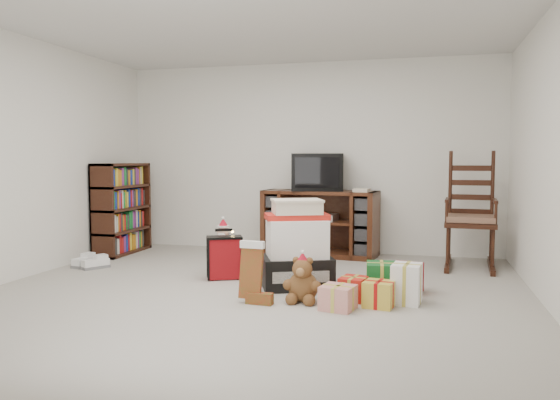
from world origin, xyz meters
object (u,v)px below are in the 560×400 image
(red_suitcase, at_px, (225,257))
(teddy_bear, at_px, (303,282))
(santa_figurine, at_px, (305,252))
(mrs_claus_figurine, at_px, (223,252))
(sneaker_pair, at_px, (90,263))
(tv_stand, at_px, (320,223))
(bookshelf, at_px, (122,210))
(crt_television, at_px, (318,172))
(gift_pile, at_px, (297,250))
(gift_cluster, at_px, (378,286))
(rocking_chair, at_px, (470,226))

(red_suitcase, distance_m, teddy_bear, 1.19)
(santa_figurine, height_order, mrs_claus_figurine, mrs_claus_figurine)
(santa_figurine, relative_size, sneaker_pair, 1.36)
(tv_stand, distance_m, teddy_bear, 2.34)
(bookshelf, bearing_deg, crt_television, 11.38)
(teddy_bear, xyz_separation_m, santa_figurine, (-0.26, 1.29, 0.04))
(bookshelf, distance_m, red_suitcase, 2.19)
(gift_pile, relative_size, crt_television, 1.18)
(mrs_claus_figurine, bearing_deg, crt_television, 60.90)
(teddy_bear, bearing_deg, tv_stand, 97.02)
(teddy_bear, bearing_deg, gift_cluster, 18.21)
(gift_pile, bearing_deg, crt_television, 71.82)
(santa_figurine, xyz_separation_m, crt_television, (-0.06, 1.02, 0.85))
(tv_stand, bearing_deg, rocking_chair, -3.02)
(sneaker_pair, bearing_deg, mrs_claus_figurine, 20.76)
(gift_cluster, bearing_deg, teddy_bear, -161.79)
(bookshelf, xyz_separation_m, rocking_chair, (4.33, 0.22, -0.10))
(gift_pile, relative_size, teddy_bear, 2.15)
(red_suitcase, bearing_deg, teddy_bear, -59.81)
(tv_stand, height_order, red_suitcase, tv_stand)
(red_suitcase, bearing_deg, tv_stand, 42.29)
(mrs_claus_figurine, height_order, sneaker_pair, mrs_claus_figurine)
(tv_stand, xyz_separation_m, santa_figurine, (0.03, -1.02, -0.20))
(rocking_chair, relative_size, sneaker_pair, 3.36)
(teddy_bear, distance_m, sneaker_pair, 2.80)
(teddy_bear, bearing_deg, crt_television, 97.80)
(sneaker_pair, relative_size, gift_cluster, 0.39)
(mrs_claus_figurine, distance_m, crt_television, 1.78)
(rocking_chair, relative_size, crt_television, 1.96)
(rocking_chair, distance_m, gift_pile, 2.26)
(bookshelf, relative_size, sneaker_pair, 2.86)
(gift_cluster, bearing_deg, crt_television, 114.16)
(tv_stand, bearing_deg, gift_cluster, -60.52)
(gift_pile, bearing_deg, bookshelf, 131.41)
(mrs_claus_figurine, bearing_deg, tv_stand, 60.01)
(santa_figurine, bearing_deg, bookshelf, 168.61)
(tv_stand, xyz_separation_m, red_suitcase, (-0.69, -1.63, -0.19))
(tv_stand, distance_m, crt_television, 0.65)
(red_suitcase, relative_size, teddy_bear, 1.34)
(santa_figurine, bearing_deg, sneaker_pair, -169.53)
(rocking_chair, height_order, gift_pile, rocking_chair)
(teddy_bear, xyz_separation_m, gift_cluster, (0.63, 0.21, -0.04))
(rocking_chair, xyz_separation_m, santa_figurine, (-1.77, -0.74, -0.26))
(red_suitcase, relative_size, gift_cluster, 0.49)
(red_suitcase, height_order, santa_figurine, santa_figurine)
(tv_stand, relative_size, sneaker_pair, 3.65)
(gift_pile, distance_m, crt_television, 1.93)
(sneaker_pair, bearing_deg, teddy_bear, -0.06)
(rocking_chair, xyz_separation_m, crt_television, (-1.83, 0.28, 0.59))
(gift_pile, distance_m, santa_figurine, 0.79)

